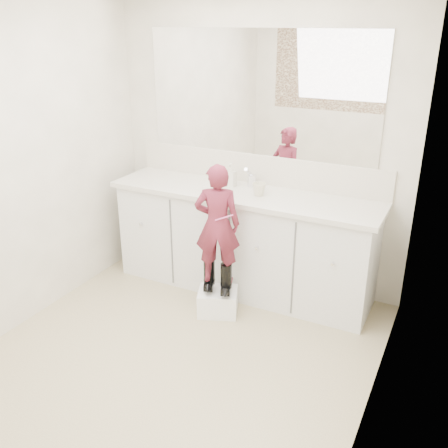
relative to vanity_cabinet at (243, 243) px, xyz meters
The scene contains 16 objects.
floor 1.30m from the vanity_cabinet, 90.00° to the right, with size 3.00×3.00×0.00m, color #917F5F.
wall_back 0.82m from the vanity_cabinet, 90.00° to the left, with size 2.60×2.60×0.00m, color beige.
wall_left 1.95m from the vanity_cabinet, 136.70° to the right, with size 3.00×3.00×0.00m, color beige.
wall_right 1.95m from the vanity_cabinet, 43.30° to the right, with size 3.00×3.00×0.00m, color beige.
vanity_cabinet is the anchor object (origin of this frame).
countertop 0.45m from the vanity_cabinet, 90.00° to the right, with size 2.28×0.58×0.04m, color beige.
backsplash 0.64m from the vanity_cabinet, 90.00° to the left, with size 2.28×0.03×0.25m, color beige.
mirror 1.24m from the vanity_cabinet, 90.00° to the left, with size 2.00×0.02×1.00m, color white.
faucet 0.54m from the vanity_cabinet, 90.00° to the left, with size 0.08×0.08×0.10m, color silver.
cup 0.54m from the vanity_cabinet, 14.98° to the right, with size 0.11×0.11×0.10m, color beige.
soap_bottle 0.59m from the vanity_cabinet, 156.28° to the left, with size 0.09×0.09×0.20m, color silver.
step_stool 0.58m from the vanity_cabinet, 90.19° to the right, with size 0.31×0.26×0.20m, color white.
boot_left 0.49m from the vanity_cabinet, 99.16° to the right, with size 0.09×0.17×0.26m, color black, non-canonical shape.
boot_right 0.49m from the vanity_cabinet, 81.21° to the right, with size 0.09×0.17×0.26m, color black, non-canonical shape.
toddler 0.59m from the vanity_cabinet, 90.19° to the right, with size 0.34×0.23×0.94m, color #A3324A.
toothbrush 0.66m from the vanity_cabinet, 82.23° to the right, with size 0.01×0.01×0.14m, color #DE5699.
Camera 1 is at (1.61, -2.33, 2.20)m, focal length 40.00 mm.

